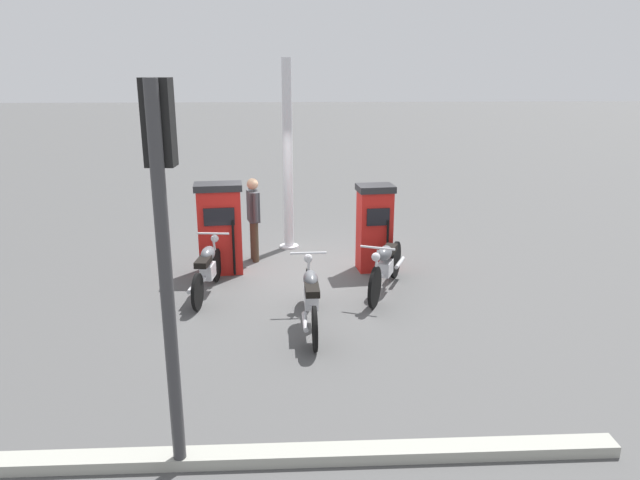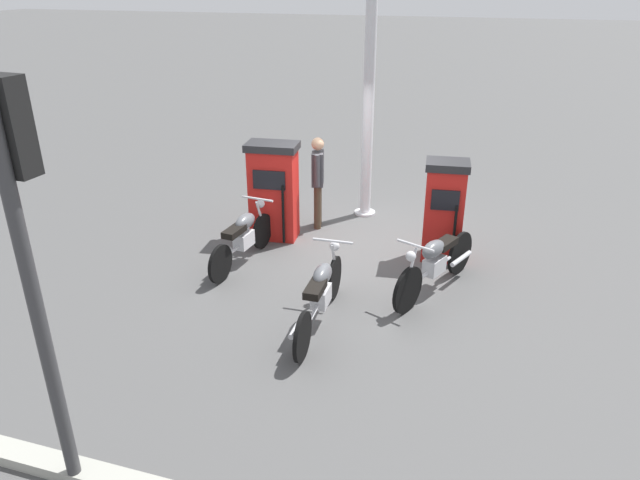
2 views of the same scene
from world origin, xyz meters
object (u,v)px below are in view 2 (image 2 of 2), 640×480
object	(u,v)px
fuel_pump_far	(444,210)
motorcycle_extra	(320,292)
attendant_person	(318,177)
motorcycle_near_pump	(243,236)
canopy_support_pole	(368,117)
roadside_traffic_light	(27,231)
motorcycle_far_pump	(435,262)
fuel_pump_near	(274,191)

from	to	relation	value
fuel_pump_far	motorcycle_extra	world-z (taller)	fuel_pump_far
fuel_pump_far	attendant_person	size ratio (longest dim) A/B	0.99
motorcycle_near_pump	attendant_person	world-z (taller)	attendant_person
fuel_pump_far	motorcycle_extra	distance (m)	2.80
motorcycle_near_pump	motorcycle_extra	bearing A→B (deg)	50.99
canopy_support_pole	roadside_traffic_light	bearing A→B (deg)	-8.40
motorcycle_extra	canopy_support_pole	size ratio (longest dim) A/B	0.56
fuel_pump_far	motorcycle_extra	size ratio (longest dim) A/B	0.75
motorcycle_near_pump	attendant_person	size ratio (longest dim) A/B	1.15
fuel_pump_far	motorcycle_extra	xyz separation A→B (m)	(2.46, -1.29, -0.35)
motorcycle_far_pump	canopy_support_pole	world-z (taller)	canopy_support_pole
roadside_traffic_light	attendant_person	bearing A→B (deg)	176.67
fuel_pump_far	motorcycle_far_pump	bearing A→B (deg)	1.60
canopy_support_pole	fuel_pump_near	bearing A→B (deg)	-39.44
motorcycle_far_pump	roadside_traffic_light	xyz separation A→B (m)	(4.39, -2.68, 1.97)
fuel_pump_far	motorcycle_far_pump	size ratio (longest dim) A/B	0.81
motorcycle_near_pump	canopy_support_pole	xyz separation A→B (m)	(-2.63, 1.37, 1.40)
motorcycle_far_pump	roadside_traffic_light	bearing A→B (deg)	-31.43
fuel_pump_far	fuel_pump_near	bearing A→B (deg)	-90.01
motorcycle_near_pump	motorcycle_extra	distance (m)	2.17
motorcycle_near_pump	motorcycle_far_pump	bearing A→B (deg)	88.48
fuel_pump_near	motorcycle_far_pump	size ratio (longest dim) A/B	0.84
fuel_pump_near	motorcycle_extra	bearing A→B (deg)	32.68
attendant_person	roadside_traffic_light	world-z (taller)	roadside_traffic_light
attendant_person	canopy_support_pole	xyz separation A→B (m)	(-0.86, 0.69, 0.92)
fuel_pump_near	canopy_support_pole	size ratio (longest dim) A/B	0.43
motorcycle_far_pump	attendant_person	distance (m)	3.00
fuel_pump_near	fuel_pump_far	bearing A→B (deg)	89.99
fuel_pump_far	motorcycle_far_pump	distance (m)	1.22
motorcycle_near_pump	attendant_person	distance (m)	1.96
attendant_person	roadside_traffic_light	xyz separation A→B (m)	(6.24, -0.36, 1.51)
roadside_traffic_light	motorcycle_near_pump	bearing A→B (deg)	-175.84
attendant_person	canopy_support_pole	world-z (taller)	canopy_support_pole
motorcycle_near_pump	roadside_traffic_light	bearing A→B (deg)	4.16
canopy_support_pole	motorcycle_extra	bearing A→B (deg)	4.48
motorcycle_far_pump	canopy_support_pole	distance (m)	3.45
motorcycle_extra	attendant_person	distance (m)	3.33
fuel_pump_near	motorcycle_near_pump	size ratio (longest dim) A/B	0.89
attendant_person	motorcycle_far_pump	bearing A→B (deg)	51.39
fuel_pump_near	canopy_support_pole	bearing A→B (deg)	140.56
roadside_traffic_light	motorcycle_far_pump	bearing A→B (deg)	148.57
motorcycle_near_pump	roadside_traffic_light	distance (m)	4.90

